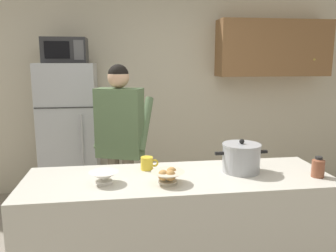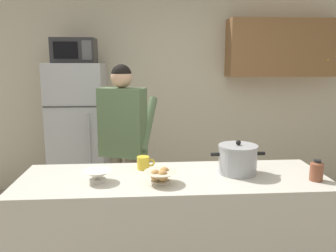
{
  "view_description": "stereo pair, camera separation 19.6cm",
  "coord_description": "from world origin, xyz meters",
  "px_view_note": "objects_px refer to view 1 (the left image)",
  "views": [
    {
      "loc": [
        -0.39,
        -2.2,
        1.7
      ],
      "look_at": [
        0.0,
        0.55,
        1.17
      ],
      "focal_mm": 36.28,
      "sensor_mm": 36.0,
      "label": 1
    },
    {
      "loc": [
        -0.19,
        -2.22,
        1.7
      ],
      "look_at": [
        0.0,
        0.55,
        1.17
      ],
      "focal_mm": 36.28,
      "sensor_mm": 36.0,
      "label": 2
    }
  ],
  "objects_px": {
    "refrigerator": "(70,135)",
    "coffee_mug": "(147,163)",
    "microwave": "(65,50)",
    "bread_bowl": "(168,176)",
    "person_near_pot": "(120,132)",
    "empty_bowl": "(104,177)",
    "bottle_near_edge": "(318,167)",
    "cooking_pot": "(241,158)"
  },
  "relations": [
    {
      "from": "microwave",
      "to": "cooking_pot",
      "type": "bearing_deg",
      "value": -51.04
    },
    {
      "from": "empty_bowl",
      "to": "coffee_mug",
      "type": "bearing_deg",
      "value": 39.31
    },
    {
      "from": "cooking_pot",
      "to": "coffee_mug",
      "type": "relative_size",
      "value": 2.95
    },
    {
      "from": "refrigerator",
      "to": "bottle_near_edge",
      "type": "distance_m",
      "value": 2.78
    },
    {
      "from": "coffee_mug",
      "to": "empty_bowl",
      "type": "xyz_separation_m",
      "value": [
        -0.3,
        -0.25,
        -0.0
      ]
    },
    {
      "from": "person_near_pot",
      "to": "coffee_mug",
      "type": "relative_size",
      "value": 12.8
    },
    {
      "from": "person_near_pot",
      "to": "bread_bowl",
      "type": "bearing_deg",
      "value": -74.14
    },
    {
      "from": "cooking_pot",
      "to": "empty_bowl",
      "type": "distance_m",
      "value": 0.97
    },
    {
      "from": "bottle_near_edge",
      "to": "microwave",
      "type": "bearing_deg",
      "value": 134.38
    },
    {
      "from": "bread_bowl",
      "to": "bottle_near_edge",
      "type": "bearing_deg",
      "value": -0.92
    },
    {
      "from": "microwave",
      "to": "cooking_pot",
      "type": "relative_size",
      "value": 1.24
    },
    {
      "from": "refrigerator",
      "to": "bottle_near_edge",
      "type": "xyz_separation_m",
      "value": [
        1.93,
        -1.99,
        0.15
      ]
    },
    {
      "from": "person_near_pot",
      "to": "empty_bowl",
      "type": "distance_m",
      "value": 1.01
    },
    {
      "from": "refrigerator",
      "to": "cooking_pot",
      "type": "height_order",
      "value": "refrigerator"
    },
    {
      "from": "microwave",
      "to": "coffee_mug",
      "type": "bearing_deg",
      "value": -64.63
    },
    {
      "from": "microwave",
      "to": "person_near_pot",
      "type": "xyz_separation_m",
      "value": [
        0.59,
        -0.89,
        -0.77
      ]
    },
    {
      "from": "cooking_pot",
      "to": "empty_bowl",
      "type": "relative_size",
      "value": 1.97
    },
    {
      "from": "refrigerator",
      "to": "empty_bowl",
      "type": "bearing_deg",
      "value": -75.97
    },
    {
      "from": "microwave",
      "to": "bread_bowl",
      "type": "xyz_separation_m",
      "value": [
        0.89,
        -1.95,
        -0.85
      ]
    },
    {
      "from": "microwave",
      "to": "person_near_pot",
      "type": "relative_size",
      "value": 0.29
    },
    {
      "from": "microwave",
      "to": "empty_bowl",
      "type": "xyz_separation_m",
      "value": [
        0.48,
        -1.9,
        -0.85
      ]
    },
    {
      "from": "microwave",
      "to": "empty_bowl",
      "type": "bearing_deg",
      "value": -75.81
    },
    {
      "from": "microwave",
      "to": "bottle_near_edge",
      "type": "distance_m",
      "value": 2.88
    },
    {
      "from": "microwave",
      "to": "bread_bowl",
      "type": "height_order",
      "value": "microwave"
    },
    {
      "from": "refrigerator",
      "to": "microwave",
      "type": "relative_size",
      "value": 3.5
    },
    {
      "from": "microwave",
      "to": "coffee_mug",
      "type": "xyz_separation_m",
      "value": [
        0.78,
        -1.65,
        -0.85
      ]
    },
    {
      "from": "person_near_pot",
      "to": "bottle_near_edge",
      "type": "relative_size",
      "value": 11.7
    },
    {
      "from": "refrigerator",
      "to": "coffee_mug",
      "type": "height_order",
      "value": "refrigerator"
    },
    {
      "from": "person_near_pot",
      "to": "bread_bowl",
      "type": "xyz_separation_m",
      "value": [
        0.3,
        -1.06,
        -0.08
      ]
    },
    {
      "from": "coffee_mug",
      "to": "empty_bowl",
      "type": "height_order",
      "value": "coffee_mug"
    },
    {
      "from": "microwave",
      "to": "bottle_near_edge",
      "type": "height_order",
      "value": "microwave"
    },
    {
      "from": "bread_bowl",
      "to": "refrigerator",
      "type": "bearing_deg",
      "value": 114.28
    },
    {
      "from": "person_near_pot",
      "to": "empty_bowl",
      "type": "height_order",
      "value": "person_near_pot"
    },
    {
      "from": "cooking_pot",
      "to": "bottle_near_edge",
      "type": "xyz_separation_m",
      "value": [
        0.48,
        -0.18,
        -0.03
      ]
    },
    {
      "from": "microwave",
      "to": "person_near_pot",
      "type": "bearing_deg",
      "value": -56.5
    },
    {
      "from": "microwave",
      "to": "person_near_pot",
      "type": "distance_m",
      "value": 1.32
    },
    {
      "from": "refrigerator",
      "to": "person_near_pot",
      "type": "relative_size",
      "value": 1.0
    },
    {
      "from": "coffee_mug",
      "to": "refrigerator",
      "type": "bearing_deg",
      "value": 115.08
    },
    {
      "from": "person_near_pot",
      "to": "bottle_near_edge",
      "type": "xyz_separation_m",
      "value": [
        1.34,
        -1.08,
        -0.06
      ]
    },
    {
      "from": "refrigerator",
      "to": "cooking_pot",
      "type": "bearing_deg",
      "value": -51.38
    },
    {
      "from": "refrigerator",
      "to": "bottle_near_edge",
      "type": "relative_size",
      "value": 11.73
    },
    {
      "from": "microwave",
      "to": "empty_bowl",
      "type": "relative_size",
      "value": 2.45
    }
  ]
}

